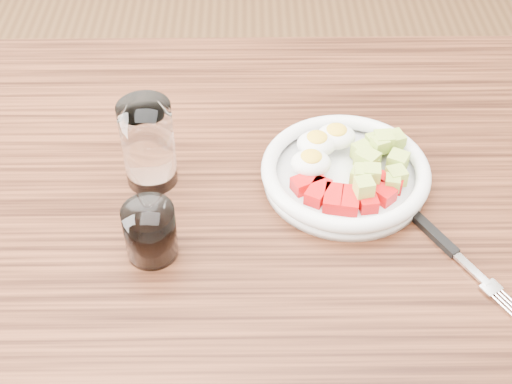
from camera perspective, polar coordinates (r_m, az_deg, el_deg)
dining_table at (r=1.06m, az=0.55°, el=-5.47°), size 1.50×0.90×0.77m
bowl at (r=1.02m, az=7.15°, el=1.74°), size 0.24×0.24×0.06m
fork at (r=0.97m, az=14.83°, el=-4.00°), size 0.12×0.19×0.01m
water_glass at (r=1.00m, az=-8.63°, el=3.80°), size 0.07×0.07×0.13m
coffee_glass at (r=0.92m, az=-8.45°, el=-3.20°), size 0.07×0.07×0.08m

